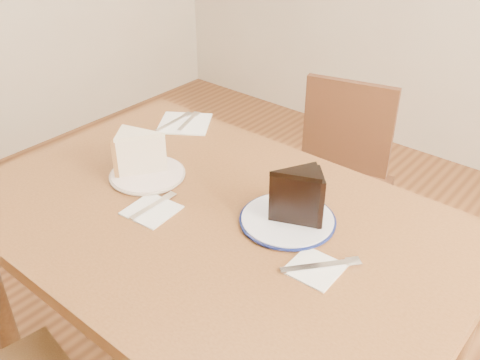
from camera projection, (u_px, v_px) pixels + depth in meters
The scene contains 13 objects.
table at pixel (213, 248), 1.32m from camera, with size 1.20×0.80×0.75m.
chair_far at pixel (334, 183), 1.97m from camera, with size 0.48×0.48×0.79m.
plate_cream at pixel (147, 175), 1.42m from camera, with size 0.19×0.19×0.01m, color silver.
plate_navy at pixel (288, 220), 1.24m from camera, with size 0.21×0.21×0.01m, color white.
carrot_cake at pixel (144, 154), 1.40m from camera, with size 0.09×0.12×0.10m, color beige, non-canonical shape.
chocolate_cake at pixel (293, 198), 1.20m from camera, with size 0.08×0.11×0.12m, color black, non-canonical shape.
napkin_cream at pixel (151, 210), 1.28m from camera, with size 0.11×0.11×0.00m, color white.
napkin_navy at pixel (315, 268), 1.11m from camera, with size 0.10×0.10×0.00m, color white.
napkin_spare at pixel (185, 123), 1.69m from camera, with size 0.15×0.15×0.00m, color white.
fork_cream at pixel (153, 206), 1.29m from camera, with size 0.01×0.14×0.00m, color silver.
knife_navy at pixel (320, 266), 1.11m from camera, with size 0.02×0.17×0.00m, color white.
fork_spare at pixel (188, 121), 1.69m from camera, with size 0.01×0.14×0.00m, color silver.
knife_spare at pixel (174, 122), 1.69m from camera, with size 0.01×0.16×0.00m, color silver.
Camera 1 is at (0.72, -0.75, 1.49)m, focal length 40.00 mm.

